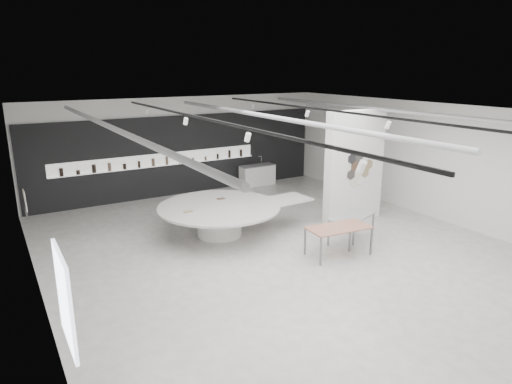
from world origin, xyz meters
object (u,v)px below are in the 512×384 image
display_island (222,216)px  sample_table_wood (339,229)px  partition_column (354,167)px  sample_table_stone (352,218)px  kitchen_counter (257,175)px

display_island → sample_table_wood: size_ratio=2.74×
sample_table_wood → partition_column: bearing=41.0°
sample_table_stone → kitchen_counter: size_ratio=1.08×
display_island → sample_table_stone: display_island is taller
sample_table_wood → sample_table_stone: 1.14m
kitchen_counter → sample_table_stone: bearing=-99.1°
display_island → sample_table_stone: 3.82m
kitchen_counter → partition_column: bearing=-87.3°
display_island → sample_table_stone: (2.98, -2.39, 0.11)m
display_island → sample_table_wood: display_island is taller
sample_table_wood → kitchen_counter: size_ratio=1.14×
display_island → kitchen_counter: size_ratio=3.11×
partition_column → display_island: size_ratio=0.75×
sample_table_wood → sample_table_stone: sample_table_wood is taller
partition_column → kitchen_counter: size_ratio=2.32×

